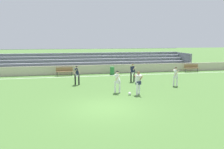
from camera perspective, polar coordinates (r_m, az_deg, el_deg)
name	(u,v)px	position (r m, az deg, el deg)	size (l,w,h in m)	color
ground_plane	(106,108)	(12.70, -1.61, -8.74)	(160.00, 160.00, 0.00)	#477033
field_line_sideline	(89,76)	(23.38, -6.02, -0.46)	(44.00, 0.12, 0.01)	white
sideline_wall	(88,70)	(24.93, -6.37, 1.29)	(48.00, 0.16, 1.00)	beige
bleacher_stand	(93,61)	(27.69, -5.10, 3.41)	(24.95, 4.37, 2.66)	#9EA3AD
bench_far_right	(64,71)	(24.16, -12.31, 1.00)	(1.80, 0.40, 0.90)	olive
bench_near_wall_gap	(191,67)	(28.14, 20.01, 1.79)	(1.80, 0.40, 0.90)	olive
trash_bin	(112,71)	(24.30, 0.04, 0.99)	(0.47, 0.47, 0.87)	#2D7F3D
player_white_pressing_high	(117,80)	(16.03, 1.42, -1.37)	(0.49, 0.61, 1.64)	white
player_white_on_ball	(138,81)	(15.58, 6.88, -1.68)	(0.48, 0.74, 1.66)	white
player_dark_wide_right	(77,73)	(19.07, -9.15, 0.28)	(0.62, 0.45, 1.67)	black
player_white_wide_left	(176,75)	(19.07, 16.28, -0.09)	(0.46, 0.58, 1.61)	white
player_dark_challenging	(133,71)	(20.25, 5.40, 0.89)	(0.49, 0.74, 1.67)	black
soccer_ball	(130,94)	(15.53, 4.62, -4.99)	(0.22, 0.22, 0.22)	white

